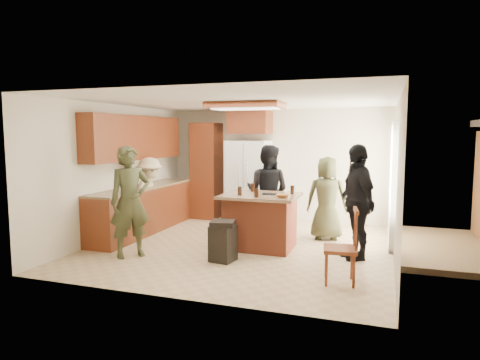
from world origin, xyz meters
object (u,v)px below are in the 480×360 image
(kitchen_island, at_px, (260,221))
(trash_bin, at_px, (223,241))
(person_side_right, at_px, (357,202))
(person_behind_left, at_px, (267,191))
(person_counter, at_px, (150,195))
(person_front_left, at_px, (130,202))
(person_behind_right, at_px, (327,198))
(spindle_chair, at_px, (342,249))
(refrigerator, at_px, (249,181))

(kitchen_island, height_order, trash_bin, kitchen_island)
(person_side_right, xyz_separation_m, kitchen_island, (-1.59, 0.09, -0.42))
(person_behind_left, xyz_separation_m, person_counter, (-2.27, -0.43, -0.13))
(kitchen_island, bearing_deg, person_front_left, -147.28)
(person_front_left, xyz_separation_m, person_behind_right, (2.80, 2.15, -0.11))
(kitchen_island, xyz_separation_m, spindle_chair, (1.49, -1.33, -0.02))
(person_behind_left, relative_size, person_side_right, 0.97)
(person_behind_left, xyz_separation_m, person_side_right, (1.68, -0.89, 0.03))
(refrigerator, relative_size, kitchen_island, 1.41)
(person_front_left, bearing_deg, spindle_chair, -51.95)
(person_behind_left, bearing_deg, spindle_chair, 131.42)
(person_behind_right, bearing_deg, person_front_left, 32.28)
(person_front_left, height_order, person_counter, person_front_left)
(person_behind_right, bearing_deg, person_counter, 5.16)
(kitchen_island, xyz_separation_m, trash_bin, (-0.33, -0.92, -0.16))
(trash_bin, bearing_deg, person_front_left, -170.64)
(person_behind_right, relative_size, refrigerator, 0.86)
(person_behind_right, xyz_separation_m, trash_bin, (-1.33, -1.90, -0.45))
(trash_bin, bearing_deg, kitchen_island, 70.15)
(person_front_left, distance_m, trash_bin, 1.60)
(person_behind_right, relative_size, person_side_right, 0.86)
(person_side_right, relative_size, person_counter, 1.20)
(person_behind_left, height_order, person_side_right, person_side_right)
(person_behind_left, bearing_deg, kitchen_island, 101.46)
(person_counter, distance_m, kitchen_island, 2.41)
(person_behind_right, height_order, kitchen_island, person_behind_right)
(person_front_left, xyz_separation_m, spindle_chair, (3.29, -0.17, -0.43))
(person_counter, relative_size, refrigerator, 0.83)
(person_front_left, bearing_deg, person_side_right, -31.53)
(person_counter, distance_m, refrigerator, 2.29)
(person_front_left, height_order, spindle_chair, person_front_left)
(person_behind_right, bearing_deg, kitchen_island, 39.56)
(trash_bin, bearing_deg, person_behind_right, 55.14)
(person_side_right, bearing_deg, person_behind_left, -144.44)
(person_counter, bearing_deg, person_front_left, -165.32)
(person_counter, bearing_deg, trash_bin, -127.70)
(person_side_right, bearing_deg, person_front_left, -99.03)
(kitchen_island, bearing_deg, person_side_right, -3.17)
(person_behind_left, bearing_deg, refrigerator, -54.05)
(person_front_left, relative_size, spindle_chair, 1.78)
(refrigerator, bearing_deg, spindle_chair, -55.40)
(person_counter, relative_size, trash_bin, 2.37)
(kitchen_island, relative_size, spindle_chair, 1.29)
(person_behind_right, height_order, refrigerator, refrigerator)
(person_front_left, height_order, person_behind_left, person_front_left)
(refrigerator, distance_m, trash_bin, 3.13)
(refrigerator, relative_size, trash_bin, 2.86)
(person_side_right, distance_m, person_counter, 3.98)
(person_behind_right, xyz_separation_m, kitchen_island, (-0.99, -0.99, -0.30))
(person_side_right, distance_m, refrigerator, 3.31)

